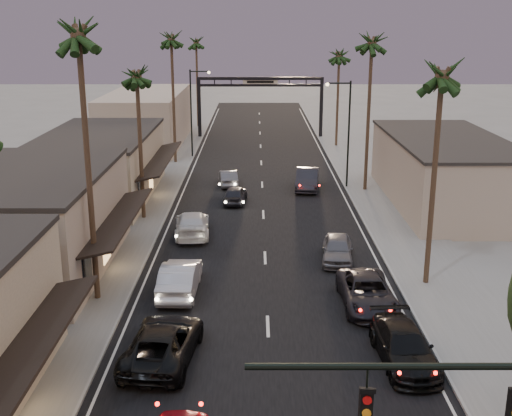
{
  "coord_description": "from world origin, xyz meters",
  "views": [
    {
      "loc": [
        -0.57,
        -8.03,
        13.57
      ],
      "look_at": [
        -0.54,
        30.12,
        2.5
      ],
      "focal_mm": 45.0,
      "sensor_mm": 36.0,
      "label": 1
    }
  ],
  "objects_px": {
    "arch": "(260,92)",
    "palm_ld": "(171,35)",
    "curbside_near": "(367,292)",
    "streetlight_left": "(194,106)",
    "palm_lc": "(136,70)",
    "curbside_black": "(404,347)",
    "palm_far": "(196,39)",
    "palm_rc": "(339,52)",
    "oncoming_pickup": "(163,342)",
    "oncoming_silver": "(180,278)",
    "palm_lb": "(78,27)",
    "streetlight_right": "(346,125)",
    "palm_ra": "(443,67)",
    "palm_rb": "(372,38)"
  },
  "relations": [
    {
      "from": "arch",
      "to": "palm_lb",
      "type": "relative_size",
      "value": 1.0
    },
    {
      "from": "streetlight_right",
      "to": "oncoming_pickup",
      "type": "height_order",
      "value": "streetlight_right"
    },
    {
      "from": "palm_lc",
      "to": "streetlight_right",
      "type": "bearing_deg",
      "value": 30.11
    },
    {
      "from": "palm_ra",
      "to": "curbside_near",
      "type": "relative_size",
      "value": 2.44
    },
    {
      "from": "curbside_near",
      "to": "palm_rb",
      "type": "bearing_deg",
      "value": 79.87
    },
    {
      "from": "palm_ra",
      "to": "palm_rc",
      "type": "height_order",
      "value": "palm_ra"
    },
    {
      "from": "streetlight_left",
      "to": "palm_rb",
      "type": "relative_size",
      "value": 0.63
    },
    {
      "from": "oncoming_pickup",
      "to": "curbside_black",
      "type": "xyz_separation_m",
      "value": [
        9.96,
        -0.26,
        -0.05
      ]
    },
    {
      "from": "streetlight_left",
      "to": "palm_far",
      "type": "bearing_deg",
      "value": 93.95
    },
    {
      "from": "curbside_near",
      "to": "oncoming_pickup",
      "type": "bearing_deg",
      "value": -151.79
    },
    {
      "from": "palm_lb",
      "to": "palm_ra",
      "type": "bearing_deg",
      "value": 6.63
    },
    {
      "from": "streetlight_right",
      "to": "oncoming_silver",
      "type": "height_order",
      "value": "streetlight_right"
    },
    {
      "from": "palm_lc",
      "to": "palm_rc",
      "type": "bearing_deg",
      "value": 58.44
    },
    {
      "from": "palm_lc",
      "to": "palm_rb",
      "type": "height_order",
      "value": "palm_rb"
    },
    {
      "from": "streetlight_left",
      "to": "oncoming_pickup",
      "type": "height_order",
      "value": "streetlight_left"
    },
    {
      "from": "palm_far",
      "to": "curbside_black",
      "type": "height_order",
      "value": "palm_far"
    },
    {
      "from": "oncoming_pickup",
      "to": "oncoming_silver",
      "type": "bearing_deg",
      "value": -83.04
    },
    {
      "from": "palm_ld",
      "to": "palm_far",
      "type": "relative_size",
      "value": 1.08
    },
    {
      "from": "palm_far",
      "to": "curbside_black",
      "type": "xyz_separation_m",
      "value": [
        13.85,
        -62.31,
        -10.7
      ]
    },
    {
      "from": "palm_lb",
      "to": "palm_ld",
      "type": "relative_size",
      "value": 1.07
    },
    {
      "from": "palm_lc",
      "to": "oncoming_silver",
      "type": "distance_m",
      "value": 16.81
    },
    {
      "from": "palm_ra",
      "to": "oncoming_pickup",
      "type": "xyz_separation_m",
      "value": [
        -13.02,
        -8.05,
        -10.65
      ]
    },
    {
      "from": "palm_lc",
      "to": "curbside_black",
      "type": "bearing_deg",
      "value": -55.14
    },
    {
      "from": "palm_rc",
      "to": "arch",
      "type": "bearing_deg",
      "value": 145.11
    },
    {
      "from": "palm_far",
      "to": "curbside_near",
      "type": "distance_m",
      "value": 59.31
    },
    {
      "from": "streetlight_left",
      "to": "palm_ra",
      "type": "relative_size",
      "value": 0.68
    },
    {
      "from": "arch",
      "to": "oncoming_silver",
      "type": "xyz_separation_m",
      "value": [
        -4.49,
        -47.15,
        -4.69
      ]
    },
    {
      "from": "palm_lc",
      "to": "oncoming_silver",
      "type": "relative_size",
      "value": 2.37
    },
    {
      "from": "palm_lb",
      "to": "palm_lc",
      "type": "bearing_deg",
      "value": 90.0
    },
    {
      "from": "palm_ld",
      "to": "palm_ra",
      "type": "distance_m",
      "value": 35.47
    },
    {
      "from": "arch",
      "to": "palm_rb",
      "type": "height_order",
      "value": "palm_rb"
    },
    {
      "from": "streetlight_right",
      "to": "palm_rc",
      "type": "bearing_deg",
      "value": 84.95
    },
    {
      "from": "oncoming_pickup",
      "to": "arch",
      "type": "bearing_deg",
      "value": -88.37
    },
    {
      "from": "palm_lb",
      "to": "oncoming_pickup",
      "type": "distance_m",
      "value": 14.58
    },
    {
      "from": "palm_rc",
      "to": "curbside_near",
      "type": "xyz_separation_m",
      "value": [
        -3.66,
        -42.81,
        -9.72
      ]
    },
    {
      "from": "palm_lb",
      "to": "palm_lc",
      "type": "xyz_separation_m",
      "value": [
        0.0,
        14.0,
        -2.92
      ]
    },
    {
      "from": "palm_lc",
      "to": "curbside_black",
      "type": "height_order",
      "value": "palm_lc"
    },
    {
      "from": "palm_far",
      "to": "oncoming_silver",
      "type": "relative_size",
      "value": 2.56
    },
    {
      "from": "streetlight_left",
      "to": "palm_far",
      "type": "relative_size",
      "value": 0.68
    },
    {
      "from": "arch",
      "to": "palm_rb",
      "type": "bearing_deg",
      "value": -71.7
    },
    {
      "from": "palm_ld",
      "to": "palm_rb",
      "type": "xyz_separation_m",
      "value": [
        17.2,
        -11.0,
        0.0
      ]
    },
    {
      "from": "palm_ra",
      "to": "curbside_black",
      "type": "distance_m",
      "value": 13.89
    },
    {
      "from": "palm_ra",
      "to": "curbside_black",
      "type": "xyz_separation_m",
      "value": [
        -3.05,
        -8.31,
        -10.7
      ]
    },
    {
      "from": "palm_ra",
      "to": "palm_far",
      "type": "distance_m",
      "value": 56.58
    },
    {
      "from": "palm_lb",
      "to": "curbside_near",
      "type": "bearing_deg",
      "value": -3.43
    },
    {
      "from": "arch",
      "to": "palm_ld",
      "type": "xyz_separation_m",
      "value": [
        -8.6,
        -15.0,
        6.88
      ]
    },
    {
      "from": "palm_rc",
      "to": "curbside_black",
      "type": "height_order",
      "value": "palm_rc"
    },
    {
      "from": "streetlight_right",
      "to": "palm_ld",
      "type": "xyz_separation_m",
      "value": [
        -15.52,
        10.0,
        7.09
      ]
    },
    {
      "from": "curbside_near",
      "to": "streetlight_left",
      "type": "bearing_deg",
      "value": 106.84
    },
    {
      "from": "palm_lb",
      "to": "palm_ra",
      "type": "xyz_separation_m",
      "value": [
        17.2,
        2.0,
        -1.94
      ]
    }
  ]
}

